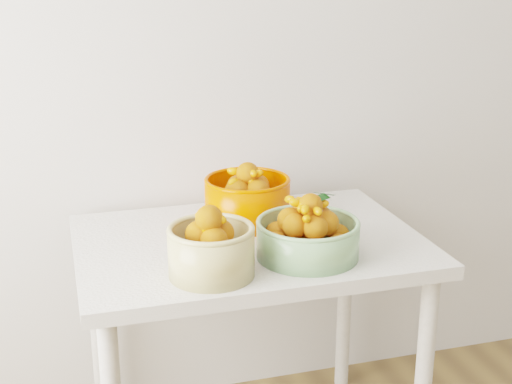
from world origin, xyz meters
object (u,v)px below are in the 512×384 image
table (249,269)px  bowl_green (307,235)px  bowl_cream (211,249)px  bowl_orange (247,199)px

table → bowl_green: bowl_green is taller
table → bowl_green: (0.12, -0.17, 0.16)m
table → bowl_cream: 0.32m
table → bowl_orange: bowl_orange is taller
bowl_orange → bowl_cream: bearing=-118.7°
table → bowl_cream: bowl_cream is taller
bowl_cream → bowl_orange: bowl_cream is taller
bowl_cream → table: bearing=53.5°
bowl_cream → bowl_green: 0.28m
bowl_green → bowl_orange: bearing=105.6°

